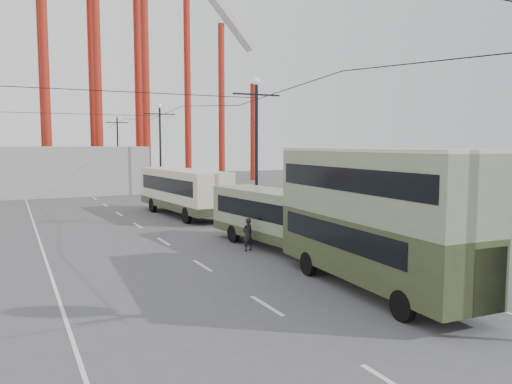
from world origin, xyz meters
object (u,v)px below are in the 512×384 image
pedestrian (248,234)px  single_decker_cream (183,190)px  double_decker_bus (372,212)px  single_decker_green (283,218)px

pedestrian → single_decker_cream: bearing=-108.9°
double_decker_bus → single_decker_cream: double_decker_bus is taller
single_decker_green → double_decker_bus: bearing=-100.5°
single_decker_cream → pedestrian: 13.17m
double_decker_bus → single_decker_green: 7.43m
single_decker_green → single_decker_cream: single_decker_cream is taller
single_decker_cream → single_decker_green: bearing=-92.3°
pedestrian → double_decker_bus: bearing=83.4°
double_decker_bus → single_decker_green: (0.52, 7.31, -1.22)m
single_decker_green → single_decker_cream: 13.75m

